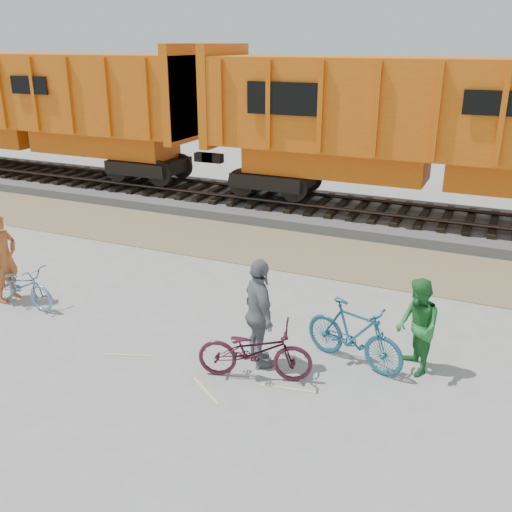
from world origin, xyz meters
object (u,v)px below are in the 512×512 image
object	(u,v)px
person_woman	(259,314)
person_solo	(4,258)
bicycle_teal	(354,334)
bicycle_blue	(21,285)
person_man	(417,327)
bicycle_maroon	(255,351)
hopper_car_center	(442,127)
hopper_car_left	(35,104)

from	to	relation	value
person_woman	person_solo	bearing A→B (deg)	46.09
bicycle_teal	person_woman	xyz separation A→B (m)	(-1.46, -0.69, 0.40)
bicycle_blue	person_man	world-z (taller)	person_man
bicycle_maroon	person_solo	xyz separation A→B (m)	(-6.11, 0.62, 0.46)
bicycle_teal	bicycle_maroon	xyz separation A→B (m)	(-1.36, -1.09, -0.07)
hopper_car_center	bicycle_maroon	distance (m)	9.95
person_solo	person_man	distance (m)	8.50
hopper_car_center	hopper_car_left	bearing A→B (deg)	180.00
person_woman	bicycle_blue	bearing A→B (deg)	46.94
bicycle_teal	person_woman	distance (m)	1.67
bicycle_blue	bicycle_teal	xyz separation A→B (m)	(6.98, 0.58, 0.11)
hopper_car_center	bicycle_maroon	size ratio (longest dim) A/B	7.37
bicycle_maroon	bicycle_teal	bearing A→B (deg)	-67.36
bicycle_maroon	person_solo	distance (m)	6.16
hopper_car_left	bicycle_maroon	bearing A→B (deg)	-35.13
hopper_car_left	person_solo	distance (m)	11.76
hopper_car_center	bicycle_teal	bearing A→B (deg)	-90.81
bicycle_blue	bicycle_teal	size ratio (longest dim) A/B	0.92
hopper_car_center	person_man	xyz separation A→B (m)	(0.88, -8.22, -2.18)
person_man	person_woman	size ratio (longest dim) A/B	0.86
person_woman	hopper_car_center	bearing A→B (deg)	-51.70
bicycle_maroon	person_solo	world-z (taller)	person_solo
bicycle_teal	person_man	size ratio (longest dim) A/B	1.14
bicycle_maroon	person_woman	bearing A→B (deg)	-2.10
bicycle_maroon	person_woman	distance (m)	0.63
person_solo	person_woman	distance (m)	6.02
bicycle_blue	bicycle_teal	distance (m)	7.00
bicycle_teal	person_woman	world-z (taller)	person_woman
hopper_car_center	bicycle_teal	distance (m)	8.76
hopper_car_left	hopper_car_center	bearing A→B (deg)	0.00
bicycle_teal	bicycle_maroon	bearing A→B (deg)	145.68
hopper_car_center	bicycle_blue	distance (m)	11.74
bicycle_blue	person_solo	xyz separation A→B (m)	(-0.50, 0.10, 0.50)
hopper_car_center	person_man	bearing A→B (deg)	-83.88
hopper_car_center	person_solo	size ratio (longest dim) A/B	7.33
hopper_car_left	person_solo	bearing A→B (deg)	-50.22
hopper_car_left	person_woman	xyz separation A→B (m)	(13.42, -9.11, -2.04)
person_solo	person_man	xyz separation A→B (m)	(8.48, 0.68, -0.13)
hopper_car_left	bicycle_blue	world-z (taller)	hopper_car_left
bicycle_teal	bicycle_maroon	size ratio (longest dim) A/B	1.00
person_solo	bicycle_blue	bearing A→B (deg)	-104.09
bicycle_blue	bicycle_maroon	xyz separation A→B (m)	(5.61, -0.52, 0.04)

